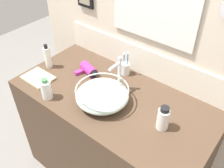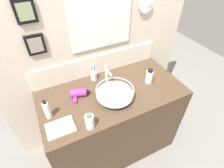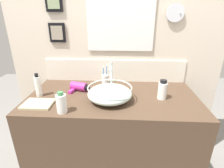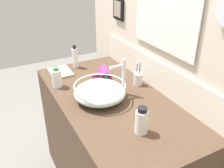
% 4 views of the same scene
% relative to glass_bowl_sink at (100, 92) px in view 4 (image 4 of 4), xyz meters
% --- Properties ---
extents(vanity_counter, '(1.34, 0.67, 0.89)m').
position_rel_glass_bowl_sink_xyz_m(vanity_counter, '(0.02, 0.08, -0.51)').
color(vanity_counter, '#4C3828').
rests_on(vanity_counter, ground).
extents(back_panel, '(1.96, 0.09, 2.34)m').
position_rel_glass_bowl_sink_xyz_m(back_panel, '(0.02, 0.45, 0.22)').
color(back_panel, beige).
rests_on(back_panel, ground).
extents(glass_bowl_sink, '(0.33, 0.33, 0.11)m').
position_rel_glass_bowl_sink_xyz_m(glass_bowl_sink, '(0.00, 0.00, 0.00)').
color(glass_bowl_sink, silver).
rests_on(glass_bowl_sink, vanity_counter).
extents(faucet, '(0.02, 0.11, 0.25)m').
position_rel_glass_bowl_sink_xyz_m(faucet, '(-0.00, 0.16, 0.08)').
color(faucet, silver).
rests_on(faucet, vanity_counter).
extents(hair_drier, '(0.19, 0.14, 0.07)m').
position_rel_glass_bowl_sink_xyz_m(hair_drier, '(-0.26, 0.16, -0.02)').
color(hair_drier, '#B22D8C').
rests_on(hair_drier, vanity_counter).
extents(toothbrush_cup, '(0.06, 0.06, 0.19)m').
position_rel_glass_bowl_sink_xyz_m(toothbrush_cup, '(-0.07, 0.33, -0.01)').
color(toothbrush_cup, white).
rests_on(toothbrush_cup, vanity_counter).
extents(soap_dispenser, '(0.05, 0.05, 0.19)m').
position_rel_glass_bowl_sink_xyz_m(soap_dispenser, '(-0.56, 0.04, 0.03)').
color(soap_dispenser, white).
rests_on(soap_dispenser, vanity_counter).
extents(lotion_bottle, '(0.07, 0.07, 0.15)m').
position_rel_glass_bowl_sink_xyz_m(lotion_bottle, '(0.40, 0.05, 0.01)').
color(lotion_bottle, white).
rests_on(lotion_bottle, vanity_counter).
extents(spray_bottle, '(0.07, 0.07, 0.15)m').
position_rel_glass_bowl_sink_xyz_m(spray_bottle, '(-0.30, -0.19, 0.01)').
color(spray_bottle, white).
rests_on(spray_bottle, vanity_counter).
extents(hand_towel, '(0.21, 0.16, 0.02)m').
position_rel_glass_bowl_sink_xyz_m(hand_towel, '(-0.51, -0.10, -0.05)').
color(hand_towel, tan).
rests_on(hand_towel, vanity_counter).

